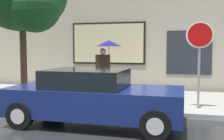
# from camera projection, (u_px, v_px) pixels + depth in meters

# --- Properties ---
(ground_plane) EXTENTS (60.00, 60.00, 0.00)m
(ground_plane) POSITION_uv_depth(u_px,v_px,m) (122.00, 125.00, 6.65)
(ground_plane) COLOR #282B2D
(sidewalk) EXTENTS (20.00, 4.00, 0.15)m
(sidewalk) POSITION_uv_depth(u_px,v_px,m) (141.00, 100.00, 9.54)
(sidewalk) COLOR #A3A099
(sidewalk) RESTS_ON ground
(building_facade) EXTENTS (20.00, 0.67, 7.00)m
(building_facade) POSITION_uv_depth(u_px,v_px,m) (150.00, 11.00, 11.68)
(building_facade) COLOR #B2A893
(building_facade) RESTS_ON ground
(parked_car) EXTENTS (4.21, 1.85, 1.36)m
(parked_car) POSITION_uv_depth(u_px,v_px,m) (93.00, 97.00, 6.68)
(parked_car) COLOR navy
(parked_car) RESTS_ON ground
(pedestrian_with_umbrella) EXTENTS (0.96, 0.95, 2.02)m
(pedestrian_with_umbrella) POSITION_uv_depth(u_px,v_px,m) (107.00, 52.00, 10.03)
(pedestrian_with_umbrella) COLOR black
(pedestrian_with_umbrella) RESTS_ON sidewalk
(stop_sign) EXTENTS (0.76, 0.10, 2.48)m
(stop_sign) POSITION_uv_depth(u_px,v_px,m) (200.00, 47.00, 7.69)
(stop_sign) COLOR gray
(stop_sign) RESTS_ON sidewalk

